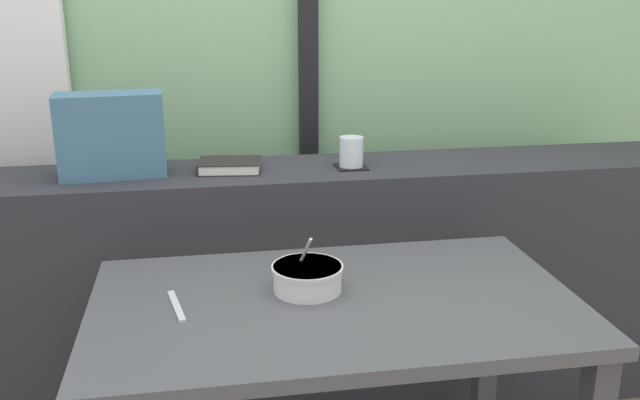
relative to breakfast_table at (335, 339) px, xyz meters
The scene contains 10 objects.
outdoor_backdrop 1.43m from the breakfast_table, 90.65° to the left, with size 4.80×0.08×2.80m, color #8EBC89.
window_divider_post 1.32m from the breakfast_table, 84.33° to the left, with size 0.07×0.05×2.60m, color black.
dark_console_ledge 0.68m from the breakfast_table, 91.18° to the left, with size 2.80×0.36×0.89m, color #2D2D33.
breakfast_table is the anchor object (origin of this frame).
coaster_square 0.71m from the breakfast_table, 74.47° to the left, with size 0.10×0.10×0.01m, color black.
juice_glass 0.73m from the breakfast_table, 74.47° to the left, with size 0.08×0.08×0.10m.
closed_book 0.75m from the breakfast_table, 108.57° to the left, with size 0.21×0.17×0.03m.
throw_pillow 0.97m from the breakfast_table, 131.39° to the left, with size 0.32×0.14×0.26m, color #426B84.
soup_bowl 0.17m from the breakfast_table, 134.71° to the left, with size 0.18×0.18×0.15m.
fork_utensil 0.40m from the breakfast_table, behind, with size 0.02×0.17×0.01m, color silver.
Camera 1 is at (-0.29, -1.64, 1.46)m, focal length 39.03 mm.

